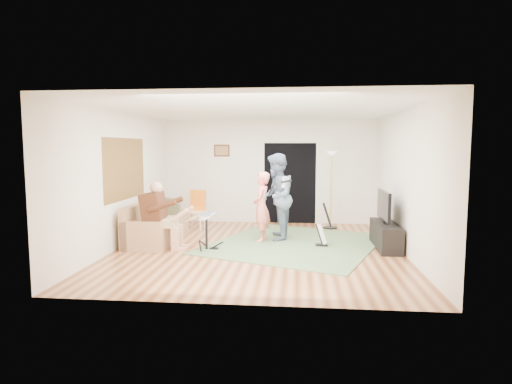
% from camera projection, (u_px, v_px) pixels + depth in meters
% --- Properties ---
extents(floor, '(6.00, 6.00, 0.00)m').
position_uv_depth(floor, '(258.00, 249.00, 8.39)').
color(floor, brown).
rests_on(floor, ground).
extents(walls, '(5.50, 6.00, 2.70)m').
position_uv_depth(walls, '(258.00, 180.00, 8.25)').
color(walls, silver).
rests_on(walls, floor).
extents(ceiling, '(6.00, 6.00, 0.00)m').
position_uv_depth(ceiling, '(258.00, 110.00, 8.11)').
color(ceiling, white).
rests_on(ceiling, walls).
extents(window_blinds, '(0.00, 2.05, 2.05)m').
position_uv_depth(window_blinds, '(125.00, 169.00, 8.69)').
color(window_blinds, brown).
rests_on(window_blinds, walls).
extents(doorway, '(2.10, 0.00, 2.10)m').
position_uv_depth(doorway, '(290.00, 183.00, 11.18)').
color(doorway, black).
rests_on(doorway, walls).
extents(picture_frame, '(0.42, 0.03, 0.32)m').
position_uv_depth(picture_frame, '(222.00, 151.00, 11.27)').
color(picture_frame, '#3F2314').
rests_on(picture_frame, walls).
extents(area_rug, '(4.16, 4.39, 0.02)m').
position_uv_depth(area_rug, '(295.00, 243.00, 8.83)').
color(area_rug, '#4F6A40').
rests_on(area_rug, floor).
extents(sofa, '(0.83, 2.03, 0.82)m').
position_uv_depth(sofa, '(153.00, 228.00, 9.09)').
color(sofa, '#A37951').
rests_on(sofa, floor).
extents(drummer, '(0.86, 0.48, 1.33)m').
position_uv_depth(drummer, '(163.00, 223.00, 8.38)').
color(drummer, '#4A2614').
rests_on(drummer, sofa).
extents(drum_kit, '(0.39, 0.70, 0.72)m').
position_uv_depth(drum_kit, '(207.00, 234.00, 8.31)').
color(drum_kit, black).
rests_on(drum_kit, floor).
extents(singer, '(0.40, 0.57, 1.48)m').
position_uv_depth(singer, '(261.00, 207.00, 9.00)').
color(singer, '#FE7A6E').
rests_on(singer, floor).
extents(microphone, '(0.06, 0.06, 0.24)m').
position_uv_depth(microphone, '(271.00, 190.00, 8.94)').
color(microphone, black).
rests_on(microphone, singer).
extents(guitarist, '(0.71, 0.91, 1.86)m').
position_uv_depth(guitarist, '(276.00, 197.00, 9.13)').
color(guitarist, slate).
rests_on(guitarist, floor).
extents(guitar_held, '(0.33, 0.60, 0.26)m').
position_uv_depth(guitar_held, '(286.00, 182.00, 9.07)').
color(guitar_held, silver).
rests_on(guitar_held, guitarist).
extents(guitar_spare, '(0.32, 0.29, 0.89)m').
position_uv_depth(guitar_spare, '(322.00, 234.00, 8.60)').
color(guitar_spare, black).
rests_on(guitar_spare, floor).
extents(torchiere_lamp, '(0.34, 0.34, 1.90)m').
position_uv_depth(torchiere_lamp, '(331.00, 176.00, 10.40)').
color(torchiere_lamp, black).
rests_on(torchiere_lamp, floor).
extents(dining_chair, '(0.44, 0.46, 0.95)m').
position_uv_depth(dining_chair, '(196.00, 215.00, 10.39)').
color(dining_chair, beige).
rests_on(dining_chair, floor).
extents(tv_cabinet, '(0.40, 1.40, 0.50)m').
position_uv_depth(tv_cabinet, '(386.00, 236.00, 8.45)').
color(tv_cabinet, black).
rests_on(tv_cabinet, floor).
extents(television, '(0.06, 1.07, 0.58)m').
position_uv_depth(television, '(384.00, 205.00, 8.39)').
color(television, black).
rests_on(television, tv_cabinet).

